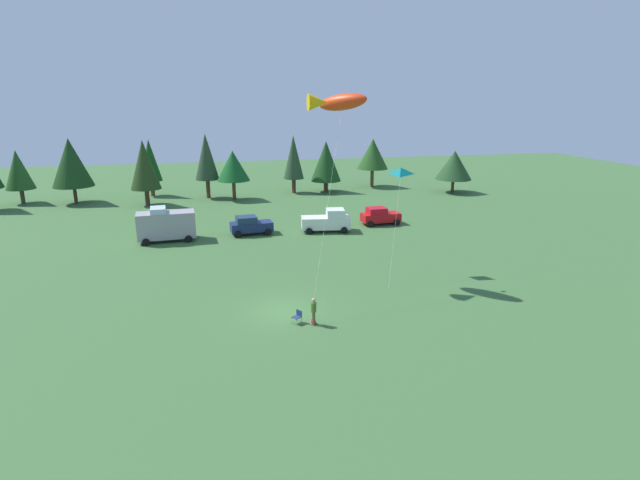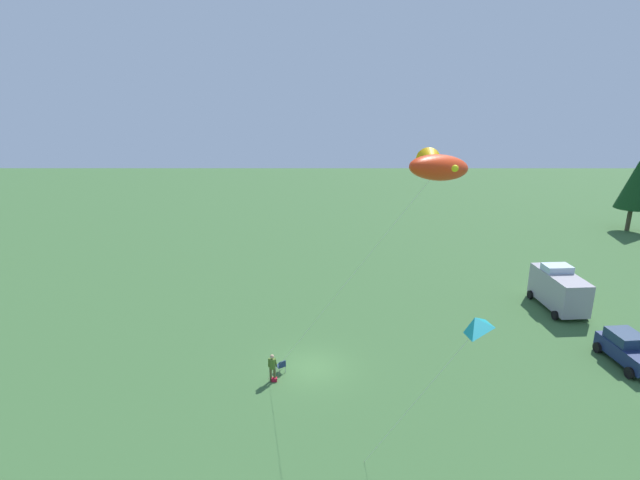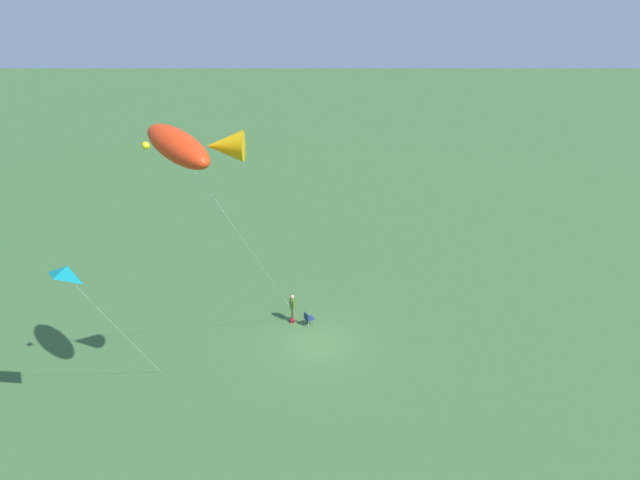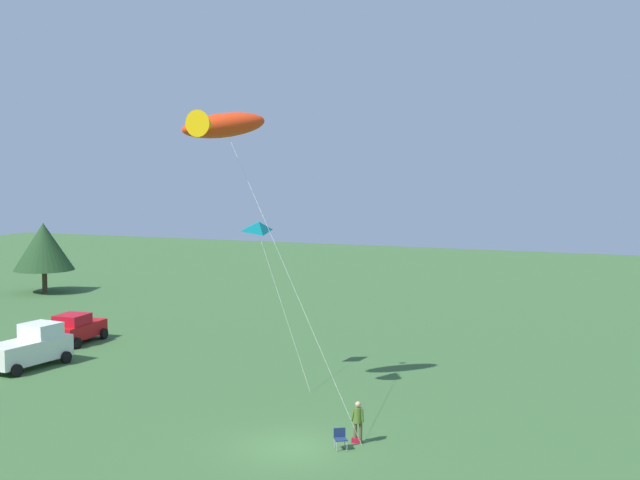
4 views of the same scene
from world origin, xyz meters
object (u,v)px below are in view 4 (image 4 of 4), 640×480
folding_chair (340,437)px  backpack_on_grass (356,440)px  car_red_sedan (76,328)px  kite_delta_teal (259,227)px  truck_white_pickup (30,347)px  person_kite_flyer (358,419)px  kite_large_fish (219,125)px

folding_chair → backpack_on_grass: 1.06m
car_red_sedan → kite_delta_teal: bearing=73.1°
truck_white_pickup → car_red_sedan: size_ratio=1.21×
person_kite_flyer → kite_delta_teal: kite_delta_teal is taller
kite_large_fish → kite_delta_teal: size_ratio=1.65×
person_kite_flyer → kite_delta_teal: size_ratio=0.21×
person_kite_flyer → car_red_sedan: (12.11, 22.98, -0.07)m
folding_chair → truck_white_pickup: 22.00m
car_red_sedan → person_kite_flyer: bearing=58.9°
folding_chair → backpack_on_grass: bearing=127.1°
car_red_sedan → kite_large_fish: bearing=56.3°
kite_delta_teal → folding_chair: bearing=-139.6°
person_kite_flyer → car_red_sedan: 25.98m
kite_delta_teal → backpack_on_grass: bearing=-135.5°
folding_chair → car_red_sedan: bearing=-153.1°
truck_white_pickup → kite_large_fish: bearing=-93.5°
folding_chair → kite_delta_teal: bearing=-172.7°
folding_chair → backpack_on_grass: (0.93, -0.34, -0.38)m
person_kite_flyer → kite_large_fish: bearing=-115.6°
backpack_on_grass → folding_chair: bearing=160.1°
car_red_sedan → kite_large_fish: (-8.77, -14.97, 12.17)m
car_red_sedan → truck_white_pickup: bearing=11.2°
folding_chair → backpack_on_grass: size_ratio=2.56×
folding_chair → truck_white_pickup: bearing=-141.0°
truck_white_pickup → kite_delta_teal: bearing=-70.6°
kite_delta_teal → person_kite_flyer: bearing=-135.3°
truck_white_pickup → folding_chair: bearing=-100.8°
car_red_sedan → kite_delta_teal: kite_delta_teal is taller
kite_delta_teal → car_red_sedan: bearing=76.4°
person_kite_flyer → backpack_on_grass: person_kite_flyer is taller
truck_white_pickup → kite_delta_teal: (2.77, -12.81, 6.91)m
person_kite_flyer → truck_white_pickup: size_ratio=0.33×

